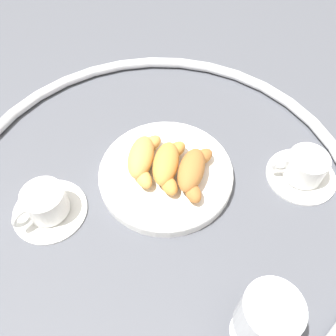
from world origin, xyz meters
name	(u,v)px	position (x,y,z in m)	size (l,w,h in m)	color
ground_plane	(159,189)	(0.00, 0.00, 0.00)	(2.20, 2.20, 0.00)	#4C4F56
table_chrome_rim	(159,186)	(0.00, 0.00, 0.01)	(0.78, 0.78, 0.02)	silver
pastry_plate	(168,173)	(-0.03, 0.02, 0.01)	(0.26, 0.26, 0.02)	white
croissant_large	(145,157)	(-0.05, -0.02, 0.04)	(0.13, 0.08, 0.04)	#D6994C
croissant_small	(170,164)	(-0.03, 0.02, 0.04)	(0.13, 0.08, 0.04)	#CC893D
croissant_extra	(195,171)	(-0.01, 0.07, 0.04)	(0.13, 0.09, 0.04)	#AD6B33
coffee_cup_near	(48,205)	(0.04, -0.20, 0.03)	(0.14, 0.14, 0.06)	white
coffee_cup_far	(306,169)	(-0.01, 0.29, 0.03)	(0.14, 0.14, 0.06)	white
juice_glass_left	(269,317)	(0.26, 0.13, 0.09)	(0.08, 0.08, 0.14)	white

